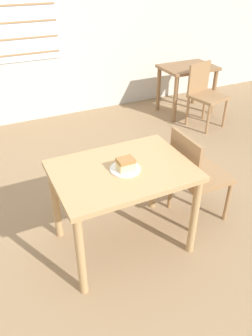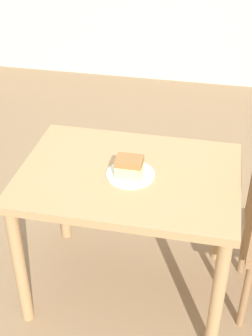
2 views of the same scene
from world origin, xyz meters
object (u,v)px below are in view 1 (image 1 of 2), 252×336
object	(u,v)px
dining_table_near	(123,181)
cake_slice	(126,164)
plate	(125,169)
chair_far_corner	(205,93)
dining_table_far	(187,76)
chair_near_window	(195,173)

from	to	relation	value
dining_table_near	cake_slice	world-z (taller)	cake_slice
plate	cake_slice	distance (m)	0.05
chair_far_corner	cake_slice	size ratio (longest dim) A/B	7.13
chair_far_corner	dining_table_far	bearing A→B (deg)	72.32
chair_near_window	plate	size ratio (longest dim) A/B	3.85
chair_far_corner	cake_slice	distance (m)	2.64
plate	cake_slice	bearing A→B (deg)	-103.06
dining_table_far	plate	bearing A→B (deg)	-133.45
dining_table_far	cake_slice	world-z (taller)	cake_slice
dining_table_near	plate	xyz separation A→B (m)	(0.01, -0.02, 0.12)
dining_table_near	dining_table_far	bearing A→B (deg)	46.09
dining_table_far	chair_near_window	world-z (taller)	chair_near_window
cake_slice	chair_near_window	bearing A→B (deg)	6.59
dining_table_far	chair_near_window	xyz separation A→B (m)	(-1.34, -2.09, -0.09)
dining_table_near	cake_slice	distance (m)	0.18
chair_near_window	dining_table_far	bearing A→B (deg)	-32.67
chair_far_corner	chair_near_window	bearing A→B (deg)	-142.50
dining_table_near	chair_near_window	size ratio (longest dim) A/B	1.19
cake_slice	dining_table_far	bearing A→B (deg)	46.69
chair_near_window	dining_table_near	bearing A→B (deg)	93.60
dining_table_far	chair_near_window	distance (m)	2.49
chair_far_corner	cake_slice	xyz separation A→B (m)	(-2.01, -1.68, 0.33)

